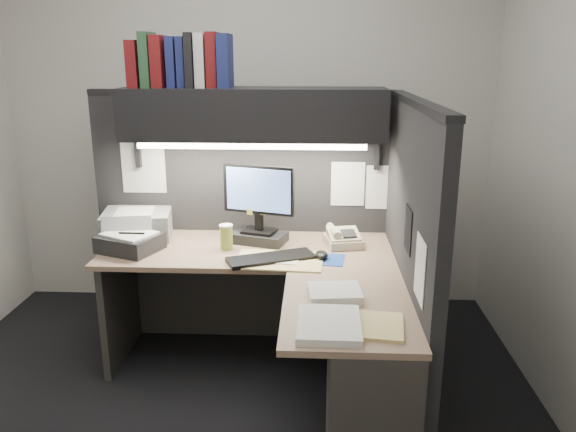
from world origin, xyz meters
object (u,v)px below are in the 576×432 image
(desk, at_px, (300,339))
(telephone, at_px, (343,239))
(overhead_shelf, at_px, (253,114))
(notebook_stack, at_px, (130,243))
(monitor, at_px, (259,212))
(printer, at_px, (137,224))
(coffee_cup, at_px, (226,238))
(keyboard, at_px, (271,258))

(desk, distance_m, telephone, 0.76)
(overhead_shelf, xyz_separation_m, notebook_stack, (-0.71, -0.27, -0.72))
(monitor, height_order, printer, monitor)
(coffee_cup, xyz_separation_m, notebook_stack, (-0.56, -0.05, -0.02))
(keyboard, bearing_deg, telephone, 10.73)
(telephone, distance_m, coffee_cup, 0.70)
(keyboard, xyz_separation_m, notebook_stack, (-0.84, 0.13, 0.04))
(desk, distance_m, notebook_stack, 1.17)
(printer, distance_m, notebook_stack, 0.27)
(desk, relative_size, coffee_cup, 12.16)
(desk, relative_size, overhead_shelf, 1.10)
(desk, xyz_separation_m, notebook_stack, (-1.01, 0.49, 0.34))
(telephone, distance_m, printer, 1.29)
(printer, bearing_deg, monitor, -15.48)
(desk, distance_m, coffee_cup, 0.79)
(notebook_stack, bearing_deg, desk, -25.78)
(keyboard, distance_m, telephone, 0.50)
(monitor, height_order, notebook_stack, monitor)
(telephone, bearing_deg, notebook_stack, 174.28)
(overhead_shelf, distance_m, keyboard, 0.86)
(coffee_cup, bearing_deg, desk, -50.19)
(monitor, bearing_deg, desk, -51.32)
(monitor, distance_m, telephone, 0.53)
(monitor, relative_size, notebook_stack, 1.48)
(telephone, bearing_deg, desk, -123.41)
(monitor, height_order, coffee_cup, monitor)
(coffee_cup, bearing_deg, notebook_stack, -174.72)
(overhead_shelf, xyz_separation_m, coffee_cup, (-0.15, -0.21, -0.70))
(overhead_shelf, relative_size, notebook_stack, 4.81)
(notebook_stack, bearing_deg, printer, 97.74)
(desk, bearing_deg, overhead_shelf, 111.79)
(desk, distance_m, keyboard, 0.50)
(overhead_shelf, bearing_deg, coffee_cup, -124.67)
(keyboard, xyz_separation_m, printer, (-0.87, 0.39, 0.07))
(overhead_shelf, height_order, notebook_stack, overhead_shelf)
(overhead_shelf, distance_m, notebook_stack, 1.04)
(overhead_shelf, distance_m, printer, 1.01)
(overhead_shelf, xyz_separation_m, monitor, (0.03, -0.08, -0.58))
(monitor, relative_size, keyboard, 0.98)
(keyboard, bearing_deg, printer, 132.94)
(telephone, relative_size, coffee_cup, 1.50)
(telephone, height_order, coffee_cup, coffee_cup)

